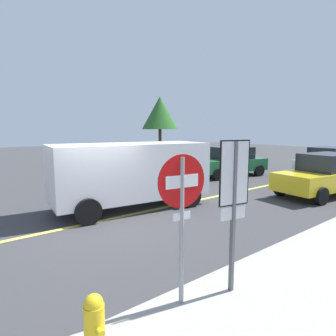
# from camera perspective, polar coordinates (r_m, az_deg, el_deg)

# --- Properties ---
(ground_plane) EXTENTS (80.00, 80.00, 0.00)m
(ground_plane) POSITION_cam_1_polar(r_m,az_deg,el_deg) (8.68, -13.79, -10.39)
(ground_plane) COLOR #38383A
(sidewalk_curb) EXTENTS (40.00, 2.50, 0.15)m
(sidewalk_curb) POSITION_cam_1_polar(r_m,az_deg,el_deg) (4.68, 19.28, -26.42)
(sidewalk_curb) COLOR #9E9B93
(lane_marking_centre) EXTENTS (28.00, 0.16, 0.01)m
(lane_marking_centre) POSITION_cam_1_polar(r_m,az_deg,el_deg) (10.21, 1.85, -7.36)
(lane_marking_centre) COLOR #E0D14C
(stop_sign) EXTENTS (0.76, 0.13, 2.34)m
(stop_sign) POSITION_cam_1_polar(r_m,az_deg,el_deg) (4.04, 2.77, -7.72)
(stop_sign) COLOR gray
(stop_sign) RESTS_ON ground_plane
(speed_limit_sign) EXTENTS (0.53, 0.13, 2.52)m
(speed_limit_sign) POSITION_cam_1_polar(r_m,az_deg,el_deg) (4.41, 13.06, -4.38)
(speed_limit_sign) COLOR #4C4C51
(speed_limit_sign) RESTS_ON ground_plane
(white_van) EXTENTS (5.40, 2.76, 2.20)m
(white_van) POSITION_cam_1_polar(r_m,az_deg,el_deg) (9.71, -7.31, -0.60)
(white_van) COLOR white
(white_van) RESTS_ON ground_plane
(car_yellow_behind_van) EXTENTS (4.73, 2.40, 1.70)m
(car_yellow_behind_van) POSITION_cam_1_polar(r_m,az_deg,el_deg) (13.18, 29.00, -1.17)
(car_yellow_behind_van) COLOR gold
(car_yellow_behind_van) RESTS_ON ground_plane
(car_green_near_curb) EXTENTS (4.60, 2.64, 1.66)m
(car_green_near_curb) POSITION_cam_1_polar(r_m,az_deg,el_deg) (16.70, 12.20, 1.29)
(car_green_near_curb) COLOR #236B3D
(car_green_near_curb) RESTS_ON ground_plane
(car_white_far_lane) EXTENTS (4.39, 2.00, 1.65)m
(car_white_far_lane) POSITION_cam_1_polar(r_m,az_deg,el_deg) (18.70, 29.26, 1.13)
(car_white_far_lane) COLOR white
(car_white_far_lane) RESTS_ON ground_plane
(tree_left_verge) EXTENTS (2.38, 2.38, 4.78)m
(tree_left_verge) POSITION_cam_1_polar(r_m,az_deg,el_deg) (18.88, -1.63, 10.92)
(tree_left_verge) COLOR #513823
(tree_left_verge) RESTS_ON ground_plane
(fire_hydrant) EXTENTS (0.24, 0.38, 0.83)m
(fire_hydrant) POSITION_cam_1_polar(r_m,az_deg,el_deg) (3.83, -14.53, -28.50)
(fire_hydrant) COLOR gold
(fire_hydrant) RESTS_ON ground_plane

